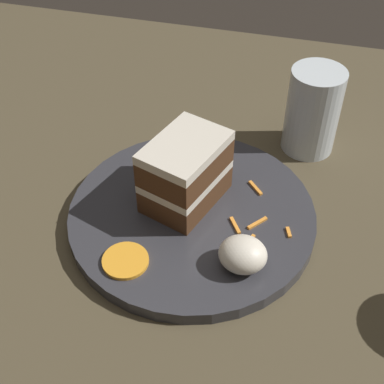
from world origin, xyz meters
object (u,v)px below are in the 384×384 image
Objects in this scene: cream_dollop at (243,254)px; plate at (192,215)px; orange_garnish at (125,261)px; drinking_glass at (312,116)px; cake_slice at (185,172)px.

plate is at bearing -42.50° from cream_dollop.
plate is 5.78× the size of orange_garnish.
cream_dollop is (-0.07, 0.07, 0.03)m from plate.
drinking_glass is at bearing -123.57° from plate.
drinking_glass is at bearing -121.65° from orange_garnish.
orange_garnish is 0.43× the size of drinking_glass.
cake_slice is 0.99× the size of drinking_glass.
cream_dollop is (-0.08, 0.08, -0.02)m from cake_slice.
cake_slice is at bearing 50.92° from drinking_glass.
cake_slice is 0.12m from cream_dollop.
cake_slice reaches higher than plate.
cake_slice is 0.12m from orange_garnish.
cake_slice is at bearing -44.63° from cream_dollop.
orange_garnish is (0.04, 0.11, -0.04)m from cake_slice.
cream_dollop is at bearing 137.50° from plate.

